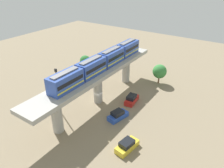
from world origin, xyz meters
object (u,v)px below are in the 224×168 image
Objects in this scene: tree_mid_lot at (85,61)px; tree_near_viaduct at (160,71)px; parked_car_yellow at (127,146)px; signal_post at (58,90)px; train at (102,62)px; parked_car_red at (132,99)px; parked_car_blue at (118,115)px.

tree_near_viaduct is at bearing -165.13° from tree_mid_lot.
signal_post reaches higher than parked_car_yellow.
parked_car_red is at bearing -160.98° from train.
parked_car_red is at bearing -129.82° from signal_post.
train is 5.67× the size of tree_mid_lot.
parked_car_red is 15.68m from signal_post.
parked_car_red is (0.65, -6.53, 0.00)m from parked_car_blue.
train is at bearing 144.85° from tree_mid_lot.
tree_mid_lot is at bearing -63.99° from signal_post.
parked_car_blue is 12.30m from signal_post.
signal_post is (15.79, -0.99, 4.67)m from parked_car_yellow.
parked_car_red is (-6.19, -2.13, -7.98)m from train.
parked_car_red is (6.20, -12.48, 0.00)m from parked_car_yellow.
train reaches higher than parked_car_yellow.
parked_car_yellow is at bearing 101.66° from tree_near_viaduct.
signal_post reaches higher than tree_mid_lot.
parked_car_yellow is at bearing 142.38° from tree_mid_lot.
signal_post reaches higher than tree_near_viaduct.
tree_near_viaduct is 0.51× the size of signal_post.
parked_car_yellow and parked_car_blue have the same top height.
parked_car_yellow is 8.14m from parked_car_blue.
tree_near_viaduct is (4.97, -24.09, 2.47)m from parked_car_yellow.
tree_mid_lot is at bearing -28.76° from parked_car_yellow.
train is at bearing 61.65° from tree_near_viaduct.
tree_mid_lot is at bearing -21.31° from parked_car_blue.
parked_car_yellow is at bearing 176.43° from signal_post.
train reaches higher than tree_near_viaduct.
parked_car_red is at bearing 83.96° from tree_near_viaduct.
parked_car_blue is at bearing -154.11° from signal_post.
parked_car_blue is 6.56m from parked_car_red.
parked_car_yellow is 0.98× the size of parked_car_blue.
tree_mid_lot is (24.53, -18.90, 2.60)m from parked_car_yellow.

